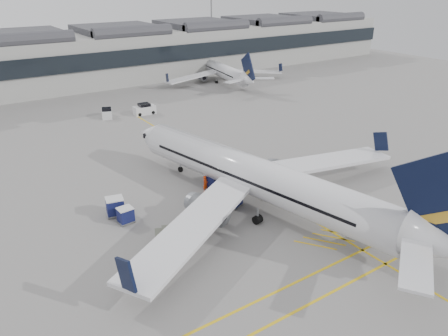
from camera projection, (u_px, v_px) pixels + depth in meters
ground at (211, 234)px, 42.14m from camera, size 220.00×220.00×0.00m
terminal at (32, 61)px, 94.28m from camera, size 200.00×20.45×12.40m
light_masts at (5, 16)px, 100.75m from camera, size 113.00×0.60×25.45m
apron_markings at (235, 175)px, 54.85m from camera, size 0.25×60.00×0.01m
airliner_main at (261, 179)px, 45.73m from camera, size 38.75×42.73×11.47m
airliner_far at (222, 71)px, 103.00m from camera, size 29.32×32.28×8.63m
belt_loader at (228, 178)px, 52.58m from camera, size 4.83×1.86×1.95m
baggage_cart_a at (213, 180)px, 50.79m from camera, size 2.33×2.15×1.98m
baggage_cart_b at (234, 199)px, 46.92m from camera, size 1.99×1.83×1.69m
baggage_cart_c at (126, 215)px, 43.79m from camera, size 1.66×1.40×1.66m
baggage_cart_d at (115, 206)px, 45.11m from camera, size 2.17×1.92×1.98m
ramp_agent_a at (205, 184)px, 50.14m from camera, size 0.84×0.69×1.97m
ramp_agent_b at (201, 204)px, 45.96m from camera, size 0.81×0.65×1.62m
pushback_tug at (169, 235)px, 40.83m from camera, size 2.89×2.38×1.40m
safety_cone_nose at (198, 152)px, 61.19m from camera, size 0.39×0.39×0.54m
safety_cone_engine at (295, 181)px, 52.63m from camera, size 0.37×0.37×0.51m
service_van_mid at (107, 113)px, 76.90m from camera, size 2.66×3.70×1.72m
service_van_right at (144, 109)px, 78.74m from camera, size 3.92×2.12×1.97m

